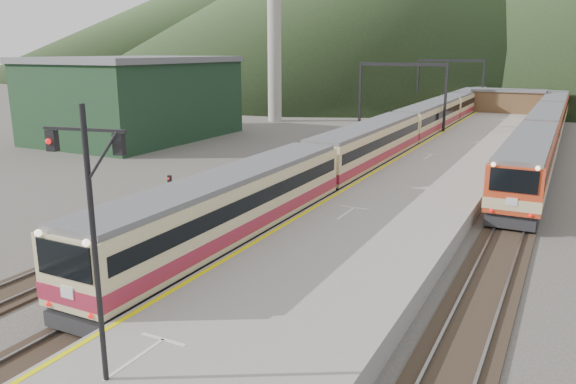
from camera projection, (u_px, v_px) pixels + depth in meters
The scene contains 15 objects.
track_main at pixel (382, 164), 46.75m from camera, with size 2.60×200.00×0.23m.
track_far at pixel (327, 159), 48.95m from camera, with size 2.60×200.00×0.23m.
track_second at pixel (531, 178), 41.68m from camera, with size 2.60×200.00×0.23m.
platform at pixel (445, 169), 42.45m from camera, with size 8.00×100.00×1.00m, color gray.
gantry_near at pixel (402, 86), 59.60m from camera, with size 9.55×0.25×8.00m.
gantry_far at pixel (450, 76), 81.18m from camera, with size 9.55×0.25×8.00m.
warehouse at pixel (136, 98), 59.76m from camera, with size 14.50×20.50×8.60m.
smokestack at pixel (274, 4), 71.76m from camera, with size 1.80×1.80×30.00m, color #9E998E.
station_shed at pixel (508, 101), 76.47m from camera, with size 9.40×4.40×3.10m.
hill_d at pixel (271, 10), 265.54m from camera, with size 200.00×200.00×55.00m, color #243F1D.
main_train at pixel (429, 120), 60.23m from camera, with size 2.85×97.97×3.48m.
second_train at pixel (545, 128), 54.00m from camera, with size 2.86×58.67×3.49m.
signal_mast at pixel (92, 220), 13.46m from camera, with size 2.17×0.56×7.10m.
short_signal_b at pixel (290, 167), 38.47m from camera, with size 0.22×0.17×2.27m.
short_signal_c at pixel (170, 189), 32.48m from camera, with size 0.25×0.21×2.27m.
Camera 1 is at (13.87, -4.44, 9.28)m, focal length 35.00 mm.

